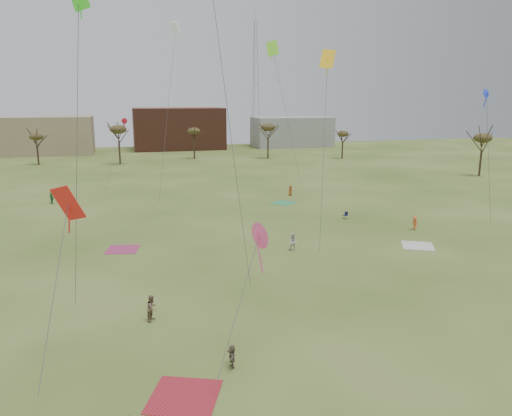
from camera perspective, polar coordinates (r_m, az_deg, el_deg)
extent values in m
plane|color=#3A561A|center=(34.32, 5.33, -13.33)|extent=(260.00, 260.00, 0.00)
imported|color=#7C604E|center=(35.17, -11.94, -11.25)|extent=(1.06, 1.13, 1.84)
imported|color=#665D49|center=(29.17, -2.82, -16.78)|extent=(0.52, 1.29, 1.36)
imported|color=orange|center=(59.91, 17.86, -1.67)|extent=(0.72, 1.10, 1.60)
imported|color=silver|center=(49.53, 4.35, -3.94)|extent=(1.02, 0.90, 1.75)
imported|color=#2B8145|center=(77.03, -22.57, 1.08)|extent=(1.15, 1.56, 1.63)
imported|color=#A2471B|center=(77.11, 4.01, 2.02)|extent=(0.92, 0.82, 1.57)
cube|color=#A9212D|center=(27.33, -8.31, -20.80)|extent=(4.46, 4.46, 0.03)
cube|color=silver|center=(53.81, 18.21, -4.17)|extent=(4.18, 4.18, 0.03)
cube|color=#A43261|center=(51.69, -15.19, -4.66)|extent=(3.68, 3.68, 0.03)
cube|color=#36965E|center=(71.79, 3.19, 0.59)|extent=(4.20, 4.20, 0.03)
cube|color=#141539|center=(63.32, 10.28, -0.85)|extent=(0.66, 0.66, 0.04)
cube|color=#141539|center=(63.44, 10.42, -0.62)|extent=(0.32, 0.51, 0.44)
cube|color=#6CD022|center=(80.88, 1.91, 18.00)|extent=(1.24, 1.24, 2.44)
cube|color=#6CD022|center=(80.81, 1.90, 17.39)|extent=(0.08, 0.08, 2.19)
cylinder|color=#4C4C51|center=(79.15, 3.62, 10.26)|extent=(3.80, 4.29, 21.62)
cube|color=red|center=(29.60, -20.93, 0.50)|extent=(1.07, 1.07, 2.11)
cube|color=red|center=(29.75, -20.82, -0.89)|extent=(0.08, 0.08, 1.90)
cylinder|color=#4C4C51|center=(28.16, -22.34, -9.05)|extent=(1.54, 5.65, 8.33)
cone|color=blue|center=(58.38, 25.12, 11.93)|extent=(0.99, 0.07, 0.99)
cube|color=blue|center=(58.38, 25.06, 11.32)|extent=(0.08, 0.08, 1.61)
cylinder|color=#4C4C51|center=(60.07, 25.34, 4.92)|extent=(3.09, 0.87, 14.54)
cube|color=yellow|center=(50.93, 8.28, 16.72)|extent=(0.97, 0.97, 1.91)
cube|color=yellow|center=(50.89, 8.26, 15.98)|extent=(0.08, 0.08, 1.71)
cylinder|color=#4C4C51|center=(48.04, 7.83, 6.34)|extent=(2.61, 5.58, 17.83)
cylinder|color=#4C4C51|center=(36.17, -2.98, 8.79)|extent=(2.47, 2.18, 23.36)
cone|color=#E54885|center=(28.81, 0.35, -3.24)|extent=(1.61, 0.12, 1.61)
cube|color=#E54885|center=(29.10, 0.35, -5.18)|extent=(0.08, 0.08, 2.63)
cylinder|color=#4C4C51|center=(27.42, -1.92, -11.00)|extent=(3.48, 4.51, 6.24)
cube|color=#3FE829|center=(36.22, -19.78, 21.16)|extent=(0.08, 0.08, 1.57)
cylinder|color=#4C4C51|center=(35.27, -20.03, 5.63)|extent=(1.68, 1.59, 20.51)
cube|color=white|center=(71.32, -9.28, 19.94)|extent=(0.83, 0.83, 1.42)
cube|color=white|center=(71.21, -9.26, 19.28)|extent=(0.08, 0.08, 2.14)
cylinder|color=#4C4C51|center=(69.10, -10.24, 10.45)|extent=(3.48, 3.06, 23.32)
cone|color=#AD1223|center=(80.14, -15.00, 9.72)|extent=(0.88, 0.06, 0.88)
cube|color=#AD1223|center=(80.17, -14.97, 9.32)|extent=(0.08, 0.08, 1.44)
cylinder|color=#4C4C51|center=(78.58, -16.06, 5.74)|extent=(3.58, 4.04, 10.58)
cylinder|color=#3A2B1E|center=(123.02, -23.94, 5.61)|extent=(0.40, 0.40, 4.32)
ellipsoid|color=#473D1E|center=(122.66, -24.11, 7.54)|extent=(3.02, 3.02, 1.58)
cylinder|color=#3A2B1E|center=(117.51, -15.52, 6.22)|extent=(0.40, 0.40, 5.40)
ellipsoid|color=#473D1E|center=(117.07, -15.67, 8.75)|extent=(3.78, 3.78, 1.98)
cylinder|color=#3A2B1E|center=(124.66, -7.15, 6.76)|extent=(0.40, 0.40, 4.68)
ellipsoid|color=#473D1E|center=(124.28, -7.21, 8.83)|extent=(3.28, 3.28, 1.72)
cylinder|color=#3A2B1E|center=(124.50, 1.39, 6.98)|extent=(0.40, 0.40, 5.28)
ellipsoid|color=#473D1E|center=(124.10, 1.41, 9.33)|extent=(3.70, 3.70, 1.94)
cylinder|color=#3A2B1E|center=(126.22, 9.96, 6.63)|extent=(0.40, 0.40, 4.20)
ellipsoid|color=#473D1E|center=(125.87, 10.03, 8.47)|extent=(2.94, 2.94, 1.54)
cylinder|color=#3A2B1E|center=(105.71, 24.54, 4.76)|extent=(0.40, 0.40, 5.04)
ellipsoid|color=#473D1E|center=(105.25, 24.78, 7.38)|extent=(3.53, 3.53, 1.85)
cube|color=#937F60|center=(146.20, -24.66, 7.62)|extent=(32.00, 14.00, 10.00)
cube|color=brown|center=(149.98, -8.98, 9.09)|extent=(26.00, 16.00, 12.00)
cube|color=gray|center=(155.79, 4.18, 8.79)|extent=(24.00, 12.00, 9.00)
cylinder|color=#9EA3A8|center=(159.49, 0.23, 14.12)|extent=(0.16, 0.16, 38.00)
cylinder|color=#9EA3A8|center=(159.90, -0.33, 14.12)|extent=(0.16, 0.16, 38.00)
cylinder|color=#9EA3A8|center=(158.39, -0.18, 14.13)|extent=(0.16, 0.16, 38.00)
cylinder|color=#9EA3A8|center=(161.08, -0.10, 21.44)|extent=(0.10, 0.10, 3.00)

